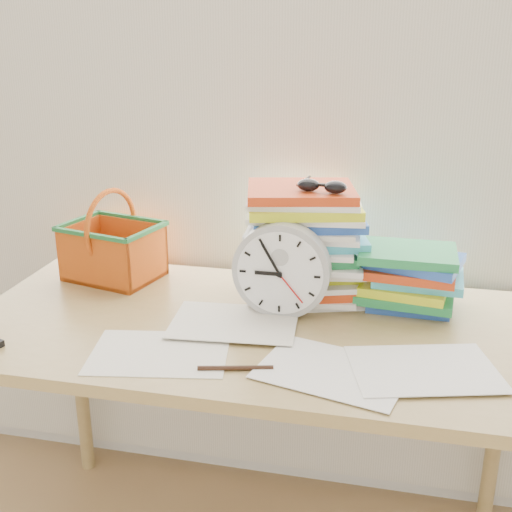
% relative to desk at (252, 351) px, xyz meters
% --- Properties ---
extents(curtain, '(2.40, 0.01, 2.50)m').
position_rel_desk_xyz_m(curtain, '(0.00, 0.38, 0.62)').
color(curtain, silver).
rests_on(curtain, room_shell).
extents(desk, '(1.40, 0.70, 0.75)m').
position_rel_desk_xyz_m(desk, '(0.00, 0.00, 0.00)').
color(desk, olive).
rests_on(desk, ground).
extents(paper_stack, '(0.36, 0.32, 0.30)m').
position_rel_desk_xyz_m(paper_stack, '(0.10, 0.20, 0.22)').
color(paper_stack, white).
rests_on(paper_stack, desk).
extents(clock, '(0.24, 0.05, 0.24)m').
position_rel_desk_xyz_m(clock, '(0.06, 0.06, 0.19)').
color(clock, '#A8A9A9').
rests_on(clock, desk).
extents(sunglasses, '(0.16, 0.14, 0.03)m').
position_rel_desk_xyz_m(sunglasses, '(0.14, 0.15, 0.39)').
color(sunglasses, black).
rests_on(sunglasses, paper_stack).
extents(book_stack, '(0.29, 0.24, 0.16)m').
position_rel_desk_xyz_m(book_stack, '(0.37, 0.18, 0.15)').
color(book_stack, white).
rests_on(book_stack, desk).
extents(basket, '(0.30, 0.25, 0.25)m').
position_rel_desk_xyz_m(basket, '(-0.45, 0.22, 0.20)').
color(basket, orange).
rests_on(basket, desk).
extents(pen, '(0.16, 0.05, 0.01)m').
position_rel_desk_xyz_m(pen, '(0.02, -0.23, 0.08)').
color(pen, black).
rests_on(pen, desk).
extents(scattered_papers, '(1.26, 0.42, 0.02)m').
position_rel_desk_xyz_m(scattered_papers, '(0.00, 0.00, 0.08)').
color(scattered_papers, white).
rests_on(scattered_papers, desk).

